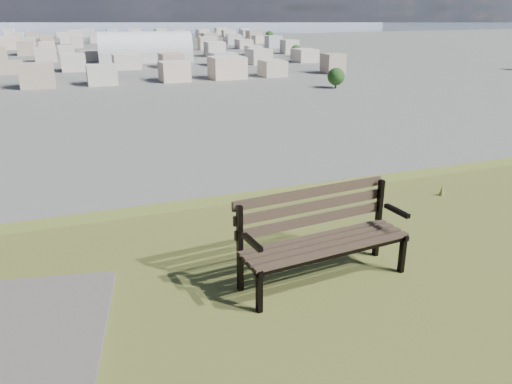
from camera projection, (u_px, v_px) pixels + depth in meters
name	position (u px, v px, depth m)	size (l,w,h in m)	color
park_bench	(321.00, 231.00, 5.11)	(1.83, 0.74, 0.93)	#3F3124
arena	(146.00, 52.00, 272.46)	(51.49, 27.34, 20.73)	silver
city_blocks	(64.00, 44.00, 357.36)	(395.00, 361.00, 7.00)	beige
city_trees	(16.00, 51.00, 281.96)	(406.52, 387.20, 9.98)	#38271C
bay_water	(59.00, 26.00, 801.94)	(2400.00, 700.00, 0.12)	gray
far_hills	(29.00, 9.00, 1213.91)	(2050.00, 340.00, 60.00)	#8D98AF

